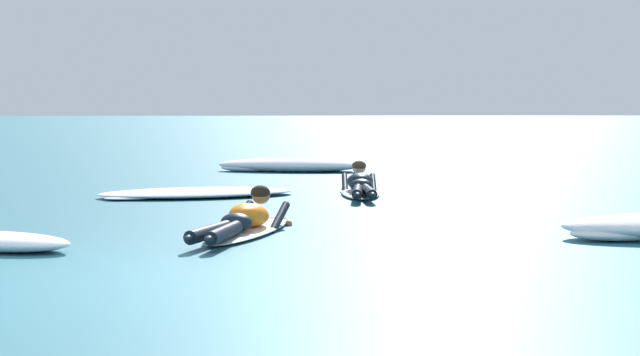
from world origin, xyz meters
TOP-DOWN VIEW (x-y plane):
  - ground_plane at (0.00, 10.00)m, footprint 120.00×120.00m
  - surfer_near at (0.81, 2.69)m, footprint 1.16×2.63m
  - surfer_far at (2.33, 7.02)m, footprint 0.62×2.61m
  - whitewater_front at (1.27, 11.88)m, footprint 3.00×1.28m
  - whitewater_back at (-0.10, 6.93)m, footprint 3.10×1.85m

SIDE VIEW (x-z plane):
  - ground_plane at x=0.00m, z-range 0.00..0.00m
  - whitewater_back at x=-0.10m, z-range 0.00..0.12m
  - whitewater_front at x=1.27m, z-range -0.01..0.26m
  - surfer_near at x=0.81m, z-range -0.14..0.41m
  - surfer_far at x=2.33m, z-range -0.13..0.41m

